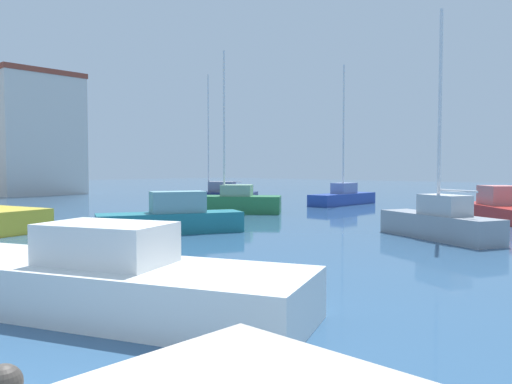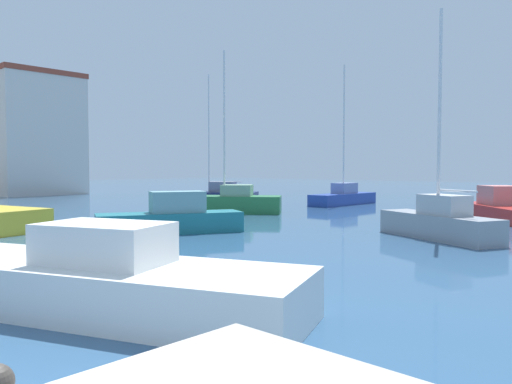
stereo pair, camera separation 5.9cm
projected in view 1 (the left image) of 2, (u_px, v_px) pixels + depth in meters
The scene contains 9 objects.
water at pixel (138, 214), 28.53m from camera, with size 160.00×160.00×0.00m, color #2D5175.
sailboat_green_near_pier at pixel (226, 202), 28.97m from camera, with size 5.52×6.38×9.36m.
sailboat_grey_outer_mooring at pixel (439, 221), 18.23m from camera, with size 3.25×5.14×8.33m.
motorboat_teal_far_left at pixel (172, 218), 19.92m from camera, with size 5.79×3.87×1.66m.
sailboat_blue_behind_lamppost at pixel (343, 197), 35.52m from camera, with size 6.44×1.77×9.88m.
motorboat_white_distant_east at pixel (83, 280), 9.08m from camera, with size 5.38×8.85×1.61m.
motorboat_red_far_right at pixel (505, 209), 25.01m from camera, with size 6.48×6.27×1.70m.
sailboat_navy_distant_north at pixel (212, 192), 44.19m from camera, with size 7.19×8.60×10.82m.
warehouse_block at pixel (33, 134), 49.63m from camera, with size 8.04×7.35×12.02m.
Camera 1 is at (-1.07, -4.42, 2.58)m, focal length 35.00 mm.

